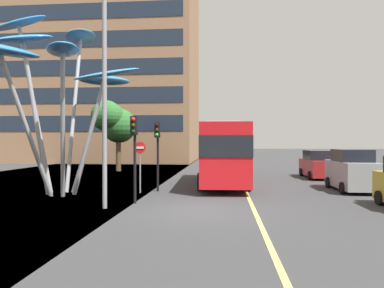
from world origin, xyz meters
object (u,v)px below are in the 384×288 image
object	(u,v)px
car_parked_mid	(352,171)
street_lamp	(112,66)
leaf_sculpture	(53,62)
traffic_light_kerb_near	(134,140)
no_entry_sign	(140,159)
car_parked_far	(318,165)
traffic_light_kerb_far	(157,141)
red_bus	(222,151)

from	to	relation	value
car_parked_mid	street_lamp	bearing A→B (deg)	-151.55
leaf_sculpture	street_lamp	size ratio (longest dim) A/B	1.13
traffic_light_kerb_near	car_parked_mid	distance (m)	11.84
no_entry_sign	car_parked_far	bearing A→B (deg)	37.96
traffic_light_kerb_near	car_parked_mid	xyz separation A→B (m)	(10.62, 4.97, -1.64)
traffic_light_kerb_near	traffic_light_kerb_far	distance (m)	3.82
car_parked_mid	no_entry_sign	size ratio (longest dim) A/B	1.53
car_parked_far	no_entry_sign	bearing A→B (deg)	-142.04
leaf_sculpture	car_parked_mid	world-z (taller)	leaf_sculpture
no_entry_sign	traffic_light_kerb_near	bearing A→B (deg)	-80.99
car_parked_mid	street_lamp	distance (m)	13.58
leaf_sculpture	traffic_light_kerb_near	bearing A→B (deg)	-26.03
traffic_light_kerb_near	car_parked_far	distance (m)	15.95
leaf_sculpture	street_lamp	xyz separation A→B (m)	(4.07, -3.41, -1.00)
street_lamp	red_bus	bearing A→B (deg)	62.06
car_parked_far	no_entry_sign	distance (m)	14.09
traffic_light_kerb_far	street_lamp	distance (m)	5.83
red_bus	street_lamp	xyz separation A→B (m)	(-4.31, -8.13, 3.53)
red_bus	leaf_sculpture	distance (m)	10.63
car_parked_mid	no_entry_sign	world-z (taller)	no_entry_sign
traffic_light_kerb_near	car_parked_far	bearing A→B (deg)	48.06
car_parked_far	car_parked_mid	bearing A→B (deg)	-89.83
traffic_light_kerb_far	no_entry_sign	distance (m)	1.36
red_bus	no_entry_sign	xyz separation A→B (m)	(-4.19, -3.87, -0.34)
car_parked_far	no_entry_sign	xyz separation A→B (m)	(-11.10, -8.66, 0.80)
no_entry_sign	street_lamp	bearing A→B (deg)	-91.69
traffic_light_kerb_near	no_entry_sign	distance (m)	3.31
traffic_light_kerb_near	leaf_sculpture	bearing A→B (deg)	153.97
traffic_light_kerb_near	traffic_light_kerb_far	size ratio (longest dim) A/B	1.02
red_bus	street_lamp	world-z (taller)	street_lamp
traffic_light_kerb_near	traffic_light_kerb_far	bearing A→B (deg)	85.74
leaf_sculpture	car_parked_far	distance (m)	18.88
car_parked_far	no_entry_sign	world-z (taller)	no_entry_sign
street_lamp	car_parked_mid	bearing A→B (deg)	28.45
traffic_light_kerb_near	no_entry_sign	bearing A→B (deg)	99.01
car_parked_mid	car_parked_far	xyz separation A→B (m)	(-0.02, 6.82, -0.11)
car_parked_far	street_lamp	distance (m)	17.74
car_parked_mid	no_entry_sign	bearing A→B (deg)	-170.64
leaf_sculpture	traffic_light_kerb_near	distance (m)	6.54
car_parked_mid	no_entry_sign	xyz separation A→B (m)	(-11.12, -1.83, 0.70)
leaf_sculpture	car_parked_far	world-z (taller)	leaf_sculpture
leaf_sculpture	traffic_light_kerb_near	size ratio (longest dim) A/B	2.76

